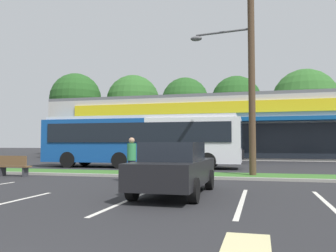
{
  "coord_description": "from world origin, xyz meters",
  "views": [
    {
      "loc": [
        3.35,
        -2.11,
        1.48
      ],
      "look_at": [
        -1.96,
        18.1,
        2.56
      ],
      "focal_mm": 37.69,
      "sensor_mm": 36.0,
      "label": 1
    }
  ],
  "objects_px": {
    "pedestrian_near_bench": "(132,160)",
    "car_0": "(175,168)",
    "utility_pole": "(248,66)",
    "city_bus": "(141,140)",
    "car_1": "(212,153)",
    "bus_stop_bench": "(13,165)"
  },
  "relations": [
    {
      "from": "car_0",
      "to": "car_1",
      "type": "bearing_deg",
      "value": 4.02
    },
    {
      "from": "car_0",
      "to": "car_1",
      "type": "distance_m",
      "value": 17.62
    },
    {
      "from": "car_0",
      "to": "pedestrian_near_bench",
      "type": "distance_m",
      "value": 3.81
    },
    {
      "from": "utility_pole",
      "to": "bus_stop_bench",
      "type": "distance_m",
      "value": 11.68
    },
    {
      "from": "city_bus",
      "to": "utility_pole",
      "type": "bearing_deg",
      "value": -38.26
    },
    {
      "from": "utility_pole",
      "to": "car_0",
      "type": "xyz_separation_m",
      "value": [
        -1.95,
        -5.98,
        -4.2
      ]
    },
    {
      "from": "city_bus",
      "to": "car_0",
      "type": "distance_m",
      "value": 12.17
    },
    {
      "from": "car_0",
      "to": "car_1",
      "type": "xyz_separation_m",
      "value": [
        -1.24,
        17.58,
        -0.0
      ]
    },
    {
      "from": "bus_stop_bench",
      "to": "car_0",
      "type": "xyz_separation_m",
      "value": [
        8.61,
        -3.84,
        0.28
      ]
    },
    {
      "from": "utility_pole",
      "to": "pedestrian_near_bench",
      "type": "xyz_separation_m",
      "value": [
        -4.4,
        -3.07,
        -4.11
      ]
    },
    {
      "from": "car_0",
      "to": "utility_pole",
      "type": "bearing_deg",
      "value": -18.09
    },
    {
      "from": "utility_pole",
      "to": "car_1",
      "type": "distance_m",
      "value": 12.74
    },
    {
      "from": "bus_stop_bench",
      "to": "car_1",
      "type": "relative_size",
      "value": 0.33
    },
    {
      "from": "bus_stop_bench",
      "to": "car_0",
      "type": "height_order",
      "value": "car_0"
    },
    {
      "from": "car_1",
      "to": "car_0",
      "type": "bearing_deg",
      "value": -85.98
    },
    {
      "from": "car_1",
      "to": "bus_stop_bench",
      "type": "bearing_deg",
      "value": -118.23
    },
    {
      "from": "city_bus",
      "to": "pedestrian_near_bench",
      "type": "bearing_deg",
      "value": -74.82
    },
    {
      "from": "utility_pole",
      "to": "pedestrian_near_bench",
      "type": "height_order",
      "value": "utility_pole"
    },
    {
      "from": "city_bus",
      "to": "car_0",
      "type": "xyz_separation_m",
      "value": [
        4.93,
        -11.09,
        -0.99
      ]
    },
    {
      "from": "pedestrian_near_bench",
      "to": "car_0",
      "type": "bearing_deg",
      "value": -122.64
    },
    {
      "from": "utility_pole",
      "to": "city_bus",
      "type": "bearing_deg",
      "value": 143.42
    },
    {
      "from": "bus_stop_bench",
      "to": "city_bus",
      "type": "bearing_deg",
      "value": -116.95
    }
  ]
}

